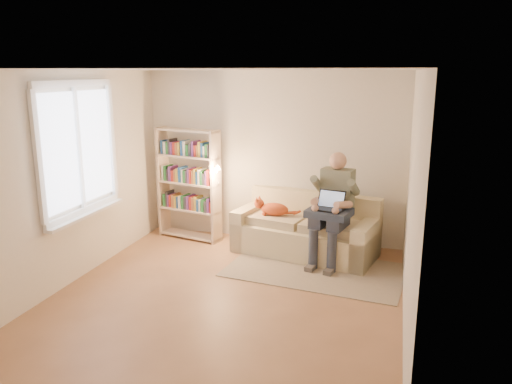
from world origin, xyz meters
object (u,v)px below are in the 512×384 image
(sofa, at_px, (306,232))
(person, at_px, (333,203))
(bookshelf, at_px, (189,179))
(cat, at_px, (272,208))
(laptop, at_px, (332,205))

(sofa, bearing_deg, person, -18.84)
(sofa, distance_m, bookshelf, 2.00)
(cat, distance_m, bookshelf, 1.43)
(laptop, distance_m, bookshelf, 2.36)
(sofa, xyz_separation_m, person, (0.41, -0.24, 0.54))
(sofa, height_order, bookshelf, bookshelf)
(cat, xyz_separation_m, laptop, (0.91, -0.37, 0.22))
(person, distance_m, bookshelf, 2.33)
(cat, height_order, bookshelf, bookshelf)
(sofa, bearing_deg, cat, -165.19)
(sofa, distance_m, laptop, 0.79)
(person, relative_size, laptop, 3.56)
(bookshelf, bearing_deg, laptop, -1.52)
(cat, relative_size, bookshelf, 0.36)
(sofa, distance_m, cat, 0.60)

